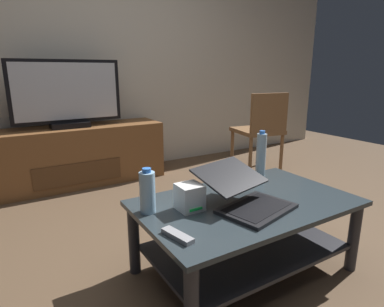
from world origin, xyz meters
The scene contains 12 objects.
ground_plane centered at (0.00, 0.00, 0.00)m, with size 7.68×7.68×0.00m, color brown.
back_wall centered at (0.00, 2.14, 1.40)m, with size 6.40×0.12×2.80m, color beige.
coffee_table centered at (0.05, -0.12, 0.29)m, with size 1.13×0.69×0.41m.
media_cabinet centered at (-0.44, 1.82, 0.28)m, with size 1.72×0.46×0.56m.
television centered at (-0.44, 1.80, 0.86)m, with size 0.97×0.20×0.61m.
dining_chair centered at (1.33, 1.14, 0.50)m, with size 0.51×0.51×0.86m.
laptop centered at (0.00, -0.18, 0.48)m, with size 0.45×0.49×0.19m.
router_box centered at (-0.26, -0.06, 0.48)m, with size 0.12×0.12×0.13m.
water_bottle_near centered at (0.40, 0.15, 0.56)m, with size 0.06×0.06×0.30m.
water_bottle_far centered at (-0.45, 0.02, 0.52)m, with size 0.08×0.08×0.22m.
cell_phone centered at (0.09, 0.11, 0.42)m, with size 0.07×0.14×0.01m, color black.
tv_remote centered at (-0.44, -0.27, 0.42)m, with size 0.04×0.16×0.02m, color #99999E.
Camera 1 is at (-1.00, -1.31, 1.08)m, focal length 30.00 mm.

